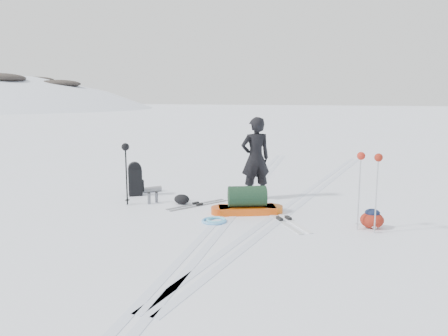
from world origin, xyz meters
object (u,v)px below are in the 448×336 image
Objects in this scene: expedition_rucksack at (137,180)px; ski_poles_black at (126,154)px; skier at (255,158)px; pulk_sled at (247,203)px.

expedition_rucksack is 0.64× the size of ski_poles_black.
pulk_sled is at bearing 62.46° from skier.
expedition_rucksack reaches higher than pulk_sled.
pulk_sled is (0.17, -1.38, -0.77)m from skier.
ski_poles_black is (-2.68, -1.52, 0.18)m from skier.
expedition_rucksack is 1.26m from ski_poles_black.
ski_poles_black reaches higher than pulk_sled.
pulk_sled is at bearing 15.14° from ski_poles_black.
skier is 3.05m from expedition_rucksack.
skier is at bearing 41.89° from ski_poles_black.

